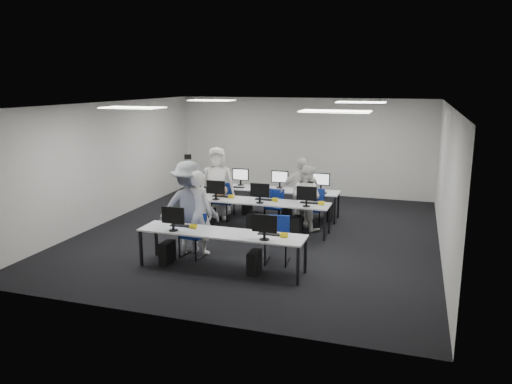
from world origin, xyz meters
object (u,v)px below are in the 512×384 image
(desk_mid, at_px, (262,203))
(chair_6, at_px, (267,211))
(desk_front, at_px, (221,235))
(chair_1, at_px, (277,248))
(student_0, at_px, (199,212))
(photographer, at_px, (189,207))
(chair_3, at_px, (274,214))
(chair_2, at_px, (223,208))
(student_1, at_px, (307,197))
(chair_5, at_px, (225,208))
(chair_7, at_px, (317,213))
(chair_4, at_px, (311,216))
(student_2, at_px, (217,183))
(student_3, at_px, (301,192))
(chair_0, at_px, (194,243))

(desk_mid, bearing_deg, chair_6, 98.21)
(desk_front, bearing_deg, chair_1, 36.44)
(desk_front, height_order, student_0, student_0)
(photographer, bearing_deg, chair_3, -137.91)
(chair_2, height_order, student_0, student_0)
(chair_3, xyz_separation_m, student_1, (0.85, -0.18, 0.52))
(chair_2, bearing_deg, chair_5, 78.00)
(desk_mid, height_order, chair_7, chair_7)
(chair_4, relative_size, chair_6, 0.95)
(student_0, distance_m, student_1, 2.94)
(chair_5, relative_size, chair_6, 0.92)
(chair_1, distance_m, student_1, 2.47)
(desk_mid, height_order, chair_5, chair_5)
(student_2, bearing_deg, chair_1, -66.78)
(desk_front, xyz_separation_m, student_3, (0.76, 3.33, 0.17))
(chair_6, distance_m, student_1, 1.22)
(chair_1, bearing_deg, student_2, 125.54)
(chair_2, distance_m, chair_7, 2.43)
(chair_4, bearing_deg, student_3, 153.55)
(chair_3, distance_m, student_3, 0.87)
(chair_5, relative_size, student_2, 0.46)
(chair_7, distance_m, student_0, 3.43)
(desk_front, distance_m, student_3, 3.42)
(chair_2, xyz_separation_m, chair_6, (1.16, 0.11, 0.00))
(chair_5, bearing_deg, student_1, -11.66)
(chair_5, distance_m, student_2, 0.68)
(chair_2, distance_m, chair_6, 1.17)
(student_2, bearing_deg, photographer, -98.90)
(chair_0, xyz_separation_m, chair_4, (1.85, 2.78, 0.00))
(student_1, bearing_deg, chair_0, 80.62)
(chair_1, xyz_separation_m, chair_5, (-2.17, 2.70, -0.02))
(chair_5, relative_size, student_0, 0.49)
(chair_4, xyz_separation_m, chair_6, (-1.16, 0.12, 0.01))
(student_0, distance_m, student_2, 2.69)
(desk_front, xyz_separation_m, photographer, (-1.01, 0.76, 0.28))
(student_0, xyz_separation_m, student_1, (1.74, 2.37, -0.09))
(chair_5, bearing_deg, student_2, -169.70)
(desk_front, distance_m, chair_0, 1.02)
(chair_4, height_order, student_2, student_2)
(chair_4, xyz_separation_m, photographer, (-2.06, -2.50, 0.68))
(chair_6, bearing_deg, chair_1, -57.67)
(chair_3, relative_size, student_2, 0.45)
(student_1, bearing_deg, desk_front, 97.46)
(student_3, bearing_deg, chair_6, 172.20)
(chair_7, distance_m, student_3, 0.69)
(chair_2, bearing_deg, chair_3, -0.86)
(desk_mid, distance_m, chair_1, 2.17)
(chair_5, xyz_separation_m, chair_6, (1.14, 0.01, 0.02))
(student_3, bearing_deg, chair_2, 177.00)
(desk_front, height_order, chair_0, chair_0)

